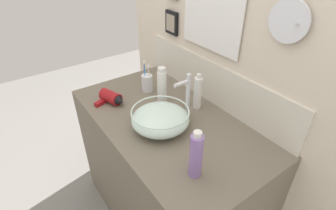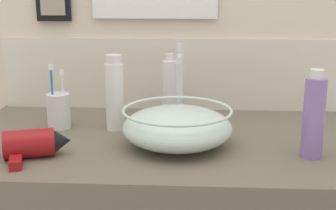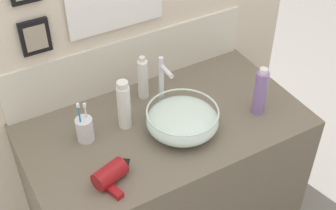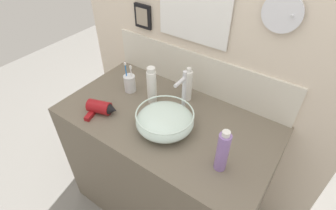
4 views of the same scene
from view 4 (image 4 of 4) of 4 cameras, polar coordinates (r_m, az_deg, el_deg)
The scene contains 10 objects.
ground_plane at distance 2.18m, azimuth -0.29°, elevation -20.26°, with size 6.00×6.00×0.00m, color gray.
vanity_counter at distance 1.81m, azimuth -0.34°, elevation -13.22°, with size 1.22×0.67×0.89m, color #6B6051.
back_panel at distance 1.53m, azimuth 7.78°, elevation 15.58°, with size 1.77×0.09×2.54m.
glass_bowl_sink at distance 1.38m, azimuth -0.68°, elevation -3.36°, with size 0.31×0.31×0.11m.
faucet at distance 1.43m, azimuth 3.33°, elevation 3.21°, with size 0.02×0.10×0.26m.
hair_drier at distance 1.53m, azimuth -14.36°, elevation -0.63°, with size 0.18×0.17×0.08m.
toothbrush_cup at distance 1.66m, azimuth -8.32°, elevation 4.74°, with size 0.07×0.07×0.20m.
lotion_bottle at distance 1.19m, azimuth 11.78°, elevation -9.89°, with size 0.06×0.06×0.23m.
soap_dispenser at distance 1.55m, azimuth 4.40°, elevation 4.33°, with size 0.05×0.05×0.22m.
spray_bottle at distance 1.52m, azimuth -3.56°, elevation 4.23°, with size 0.06×0.06×0.23m.
Camera 4 is at (0.63, -0.88, 1.89)m, focal length 28.00 mm.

